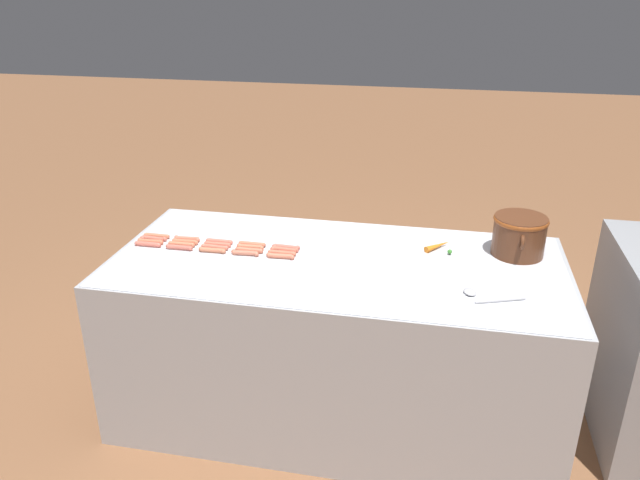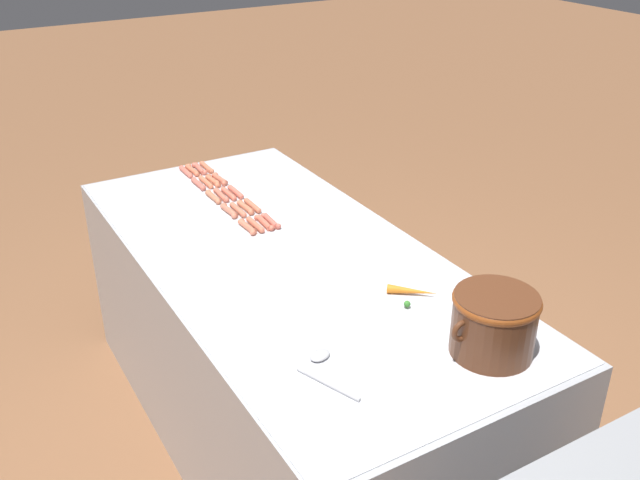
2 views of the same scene
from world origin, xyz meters
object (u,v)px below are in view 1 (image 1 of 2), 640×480
Objects in this scene: hot_dog_2 at (219,241)px; hot_dog_0 at (157,236)px; hot_dog_6 at (185,242)px; hot_dog_11 at (182,244)px; hot_dog_9 at (284,250)px; bean_pot at (519,234)px; hot_dog_4 at (286,247)px; hot_dog_10 at (150,241)px; hot_dog_7 at (218,244)px; hot_dog_15 at (148,244)px; hot_dog_16 at (179,247)px; hot_dog_12 at (215,247)px; serving_spoon at (480,295)px; hot_dog_1 at (187,239)px; carrot at (439,246)px; hot_dog_19 at (280,256)px; hot_dog_18 at (245,253)px; hot_dog_17 at (212,250)px; hot_dog_14 at (282,253)px; hot_dog_5 at (153,239)px; hot_dog_13 at (249,250)px; hot_dog_3 at (252,244)px; hot_dog_8 at (250,247)px.

hot_dog_0 is at bearing -90.53° from hot_dog_2.
hot_dog_2 is 0.17m from hot_dog_6.
hot_dog_9 is at bearing 94.04° from hot_dog_11.
hot_dog_9 is at bearing -79.86° from bean_pot.
hot_dog_4 is 0.69m from hot_dog_10.
bean_pot is at bearing 97.14° from hot_dog_6.
hot_dog_7 is (0.03, -0.34, 0.00)m from hot_dog_4.
hot_dog_6 and hot_dog_15 have the same top height.
hot_dog_10 is at bearing -86.97° from hot_dog_9.
hot_dog_16 is (0.08, -0.52, 0.00)m from hot_dog_9.
hot_dog_12 is 0.54× the size of serving_spoon.
hot_dog_4 is 1.00× the size of hot_dog_7.
hot_dog_9 is 0.54× the size of serving_spoon.
hot_dog_1 is 1.27m from carrot.
hot_dog_0 is 0.17m from hot_dog_1.
hot_dog_19 reaches higher than serving_spoon.
hot_dog_2 is 1.00× the size of hot_dog_18.
hot_dog_12 is at bearing 77.76° from hot_dog_0.
serving_spoon is (0.19, 1.44, -0.00)m from hot_dog_16.
hot_dog_17 is at bearing 90.27° from hot_dog_16.
hot_dog_14 is at bearing 84.22° from hot_dog_7.
hot_dog_18 is at bearing -77.99° from bean_pot.
hot_dog_5 is 1.00× the size of hot_dog_15.
hot_dog_13 is 0.52m from hot_dog_15.
hot_dog_3 is at bearing -82.60° from bean_pot.
hot_dog_9 is 0.35m from hot_dog_17.
hot_dog_9 is 0.04m from hot_dog_14.
hot_dog_3 is 0.07m from hot_dog_13.
hot_dog_5 is at bearing -79.32° from hot_dog_1.
hot_dog_0 is at bearing -112.97° from hot_dog_11.
bean_pot is (-0.24, 1.28, 0.10)m from hot_dog_13.
hot_dog_15 is at bearing -68.40° from hot_dog_6.
hot_dog_17 is (0.11, 0.00, 0.00)m from hot_dog_2.
hot_dog_0 is 0.36m from hot_dog_17.
hot_dog_9 is at bearing 96.59° from hot_dog_12.
hot_dog_5 is at bearing -96.28° from hot_dog_12.
hot_dog_13 is (0.00, 0.35, 0.00)m from hot_dog_11.
hot_dog_17 is (0.04, 0.34, 0.00)m from hot_dog_10.
hot_dog_0 is at bearing -96.08° from hot_dog_14.
serving_spoon is 1.78× the size of carrot.
hot_dog_6 is at bearing 100.35° from hot_dog_10.
hot_dog_15 is at bearing -90.73° from hot_dog_17.
hot_dog_18 is 0.54× the size of serving_spoon.
hot_dog_7 is 0.19m from hot_dog_16.
hot_dog_12 is at bearing -67.13° from hot_dog_3.
hot_dog_13 is (0.04, 0.01, 0.00)m from hot_dog_8.
bean_pot is 2.15× the size of carrot.
hot_dog_13 is 0.04m from hot_dog_18.
hot_dog_17 is at bearing -89.60° from hot_dog_18.
hot_dog_9 and hot_dog_16 have the same top height.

